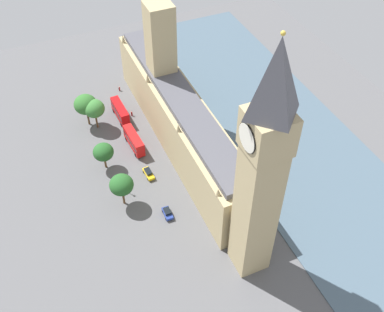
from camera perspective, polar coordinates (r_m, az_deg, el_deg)
ground_plane at (r=133.51m, az=-2.15°, el=1.35°), size 145.17×145.17×0.00m
river_thames at (r=144.53m, az=9.42°, el=4.76°), size 38.77×130.65×0.25m
parliament_building at (r=128.68m, az=-1.69°, el=5.14°), size 11.28×75.17×37.02m
clock_tower at (r=85.59m, az=8.64°, el=-1.67°), size 8.01×8.01×58.80m
double_decker_bus_under_trees at (r=142.57m, az=-8.88°, el=5.49°), size 2.96×10.59×4.75m
double_decker_bus_opposite_hall at (r=132.07m, az=-7.20°, el=1.93°), size 3.16×10.63×4.75m
car_yellow_cab_by_river_gate at (r=124.95m, az=-5.42°, el=-2.13°), size 2.09×4.77×1.74m
car_blue_corner at (r=115.73m, az=-3.06°, el=-7.05°), size 2.01×4.08×1.74m
pedestrian_far_end at (r=144.14m, az=-7.47°, el=5.22°), size 0.62×0.69×1.67m
pedestrian_near_tower at (r=154.95m, az=-8.98°, el=8.23°), size 0.66×0.58×1.66m
plane_tree_leading at (r=139.14m, az=-13.06°, el=6.24°), size 6.79×6.79×10.45m
plane_tree_trailing at (r=125.40m, az=-10.93°, el=0.48°), size 5.59×5.59×8.15m
plane_tree_midblock at (r=137.72m, az=-12.01°, el=5.75°), size 6.11×6.11×9.74m
plane_tree_kerbside at (r=114.77m, az=-8.73°, el=-3.56°), size 6.07×6.07×9.56m
street_lamp_slot_10 at (r=119.85m, az=-8.68°, el=-2.95°), size 0.56×0.56×5.67m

